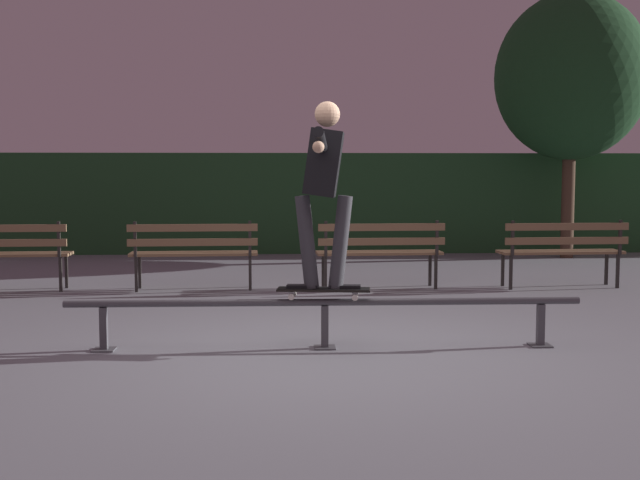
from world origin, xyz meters
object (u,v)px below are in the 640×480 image
Objects in this scene: park_bench_left_center at (194,248)px; tree_far_right at (571,77)px; park_bench_rightmost at (563,246)px; skateboarder at (324,178)px; park_bench_leftmost at (3,249)px; grind_rail at (325,310)px; park_bench_right_center at (380,247)px; skateboard at (324,290)px.

tree_far_right is (6.07, 3.62, 2.58)m from park_bench_left_center.
tree_far_right is (1.36, 3.62, 2.58)m from park_bench_rightmost.
skateboarder is 0.34× the size of tree_far_right.
park_bench_rightmost is (7.05, 0.00, 0.00)m from park_bench_leftmost.
grind_rail is 2.68× the size of park_bench_right_center.
skateboard is 0.49× the size of park_bench_right_center.
skateboarder is 3.78m from park_bench_left_center.
park_bench_right_center is (0.88, 3.36, 0.04)m from skateboard.
tree_far_right is (4.60, 6.99, 2.62)m from skateboard.
skateboarder reaches higher than skateboard.
tree_far_right reaches higher than park_bench_left_center.
skateboard is 8.76m from tree_far_right.
park_bench_leftmost is at bearing 180.00° from park_bench_rightmost.
park_bench_right_center is at bearing 75.31° from skateboard.
park_bench_leftmost is at bearing -156.71° from tree_far_right.
skateboard is at bearing -133.86° from park_bench_rightmost.
skateboard is 0.49× the size of park_bench_leftmost.
park_bench_right_center is at bearing -135.72° from tree_far_right.
park_bench_right_center is at bearing 75.36° from skateboarder.
grind_rail is 8.81m from tree_far_right.
park_bench_leftmost reaches higher than skateboard.
skateboarder reaches higher than park_bench_rightmost.
park_bench_rightmost is 4.65m from tree_far_right.
park_bench_left_center reaches higher than grind_rail.
park_bench_leftmost and park_bench_left_center have the same top height.
grind_rail is 2.68× the size of park_bench_rightmost.
skateboarder is at bearing -133.83° from park_bench_rightmost.
tree_far_right reaches higher than skateboard.
skateboarder is (-0.01, -0.00, 1.10)m from grind_rail.
park_bench_rightmost reaches higher than skateboard.
grind_rail is 5.45× the size of skateboard.
grind_rail is 5.10m from park_bench_leftmost.
park_bench_leftmost is 1.00× the size of park_bench_rightmost.
park_bench_leftmost is 1.00× the size of park_bench_left_center.
park_bench_leftmost is 2.35m from park_bench_left_center.
park_bench_right_center is 1.00× the size of park_bench_rightmost.
park_bench_right_center is 2.35m from park_bench_rightmost.
park_bench_leftmost is (-3.82, 3.36, -0.90)m from skateboarder.
park_bench_left_center is at bearing 113.63° from skateboarder.
tree_far_right is at bearing 30.85° from park_bench_left_center.
park_bench_left_center is at bearing 113.73° from grind_rail.
park_bench_leftmost is at bearing 138.70° from grind_rail.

